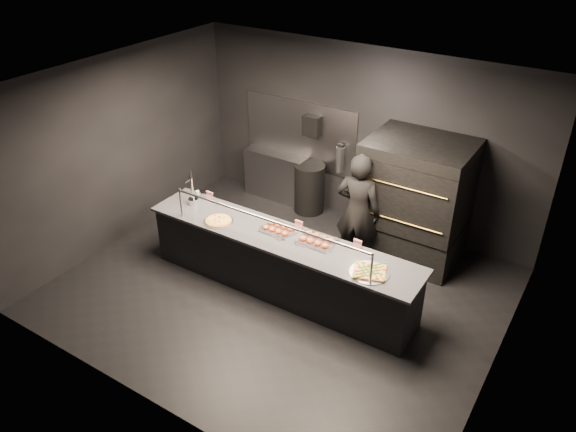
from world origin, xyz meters
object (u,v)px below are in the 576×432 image
object	(u,v)px
pizza_oven	(415,200)
square_pizza	(369,272)
fire_extinguisher	(340,159)
beer_tap	(193,194)
prep_shelf	(276,175)
towel_dispenser	(312,126)
worker	(358,211)
slider_tray_b	(317,240)
trash_bin	(309,188)
round_pizza	(218,221)
slider_tray_a	(278,229)
service_counter	(280,263)

from	to	relation	value
pizza_oven	square_pizza	world-z (taller)	pizza_oven
fire_extinguisher	beer_tap	xyz separation A→B (m)	(-1.25, -2.34, 0.03)
pizza_oven	beer_tap	xyz separation A→B (m)	(-2.80, -1.84, 0.12)
prep_shelf	square_pizza	size ratio (longest dim) A/B	2.37
pizza_oven	prep_shelf	xyz separation A→B (m)	(-2.80, 0.42, -0.52)
towel_dispenser	square_pizza	world-z (taller)	towel_dispenser
square_pizza	worker	world-z (taller)	worker
slider_tray_b	trash_bin	world-z (taller)	slider_tray_b
fire_extinguisher	round_pizza	distance (m)	2.62
beer_tap	slider_tray_a	distance (m)	1.51
prep_shelf	fire_extinguisher	size ratio (longest dim) A/B	2.38
prep_shelf	beer_tap	bearing A→B (deg)	-90.00
beer_tap	worker	bearing A→B (deg)	27.04
slider_tray_b	square_pizza	world-z (taller)	slider_tray_b
beer_tap	fire_extinguisher	bearing A→B (deg)	61.89
pizza_oven	beer_tap	world-z (taller)	pizza_oven
slider_tray_b	fire_extinguisher	bearing A→B (deg)	110.67
fire_extinguisher	beer_tap	bearing A→B (deg)	-118.11
pizza_oven	square_pizza	distance (m)	2.02
towel_dispenser	round_pizza	distance (m)	2.61
service_counter	square_pizza	distance (m)	1.48
towel_dispenser	worker	distance (m)	2.02
beer_tap	round_pizza	world-z (taller)	beer_tap
towel_dispenser	beer_tap	xyz separation A→B (m)	(-0.70, -2.33, -0.46)
service_counter	prep_shelf	distance (m)	2.82
towel_dispenser	trash_bin	size ratio (longest dim) A/B	0.39
square_pizza	service_counter	bearing A→B (deg)	175.51
fire_extinguisher	slider_tray_a	world-z (taller)	fire_extinguisher
pizza_oven	slider_tray_a	size ratio (longest dim) A/B	3.58
prep_shelf	slider_tray_b	distance (m)	3.06
slider_tray_a	slider_tray_b	xyz separation A→B (m)	(0.60, 0.04, 0.00)
trash_bin	square_pizza	bearing A→B (deg)	-46.25
service_counter	pizza_oven	size ratio (longest dim) A/B	2.15
pizza_oven	service_counter	bearing A→B (deg)	-122.27
towel_dispenser	fire_extinguisher	size ratio (longest dim) A/B	0.69
pizza_oven	slider_tray_b	size ratio (longest dim) A/B	3.42
service_counter	slider_tray_b	bearing A→B (deg)	16.48
pizza_oven	trash_bin	distance (m)	2.12
beer_tap	slider_tray_a	world-z (taller)	beer_tap
slider_tray_a	service_counter	bearing A→B (deg)	-48.14
service_counter	towel_dispenser	world-z (taller)	towel_dispenser
pizza_oven	fire_extinguisher	world-z (taller)	pizza_oven
slider_tray_a	worker	bearing A→B (deg)	56.90
round_pizza	slider_tray_b	xyz separation A→B (m)	(1.45, 0.30, 0.02)
pizza_oven	towel_dispenser	bearing A→B (deg)	166.86
square_pizza	worker	bearing A→B (deg)	121.82
fire_extinguisher	round_pizza	bearing A→B (deg)	-103.24
slider_tray_a	worker	xyz separation A→B (m)	(0.70, 1.07, -0.03)
prep_shelf	slider_tray_b	world-z (taller)	slider_tray_b
prep_shelf	towel_dispenser	distance (m)	1.31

